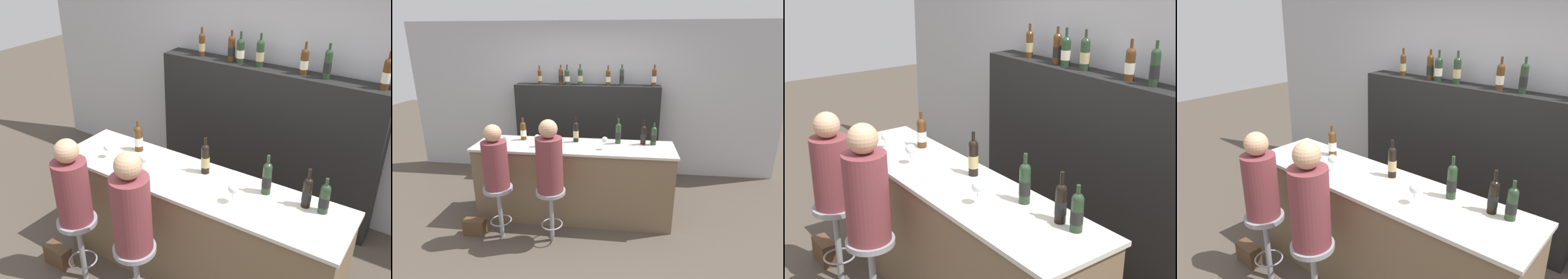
% 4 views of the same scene
% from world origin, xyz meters
% --- Properties ---
extents(wall_back, '(6.40, 0.05, 2.60)m').
position_xyz_m(wall_back, '(0.00, 1.87, 1.30)').
color(wall_back, '#B2B2B7').
rests_on(wall_back, ground_plane).
extents(bar_counter, '(2.55, 0.64, 1.01)m').
position_xyz_m(bar_counter, '(0.00, 0.30, 0.51)').
color(bar_counter, brown).
rests_on(bar_counter, ground_plane).
extents(back_bar_cabinet, '(2.38, 0.28, 1.60)m').
position_xyz_m(back_bar_cabinet, '(0.00, 1.65, 0.80)').
color(back_bar_cabinet, black).
rests_on(back_bar_cabinet, ground_plane).
extents(wine_bottle_counter_0, '(0.08, 0.08, 0.30)m').
position_xyz_m(wine_bottle_counter_0, '(-0.71, 0.46, 1.14)').
color(wine_bottle_counter_0, '#4C2D14').
rests_on(wine_bottle_counter_0, bar_counter).
extents(wine_bottle_counter_1, '(0.07, 0.07, 0.33)m').
position_xyz_m(wine_bottle_counter_1, '(0.01, 0.46, 1.15)').
color(wine_bottle_counter_1, black).
rests_on(wine_bottle_counter_1, bar_counter).
extents(wine_bottle_counter_2, '(0.07, 0.07, 0.33)m').
position_xyz_m(wine_bottle_counter_2, '(0.56, 0.46, 1.15)').
color(wine_bottle_counter_2, '#233823').
rests_on(wine_bottle_counter_2, bar_counter).
extents(wine_bottle_counter_3, '(0.07, 0.07, 0.32)m').
position_xyz_m(wine_bottle_counter_3, '(0.88, 0.46, 1.14)').
color(wine_bottle_counter_3, black).
rests_on(wine_bottle_counter_3, bar_counter).
extents(wine_bottle_counter_4, '(0.08, 0.08, 0.29)m').
position_xyz_m(wine_bottle_counter_4, '(1.01, 0.46, 1.13)').
color(wine_bottle_counter_4, '#233823').
rests_on(wine_bottle_counter_4, bar_counter).
extents(wine_bottle_backbar_0, '(0.07, 0.07, 0.30)m').
position_xyz_m(wine_bottle_backbar_0, '(-0.78, 1.65, 1.72)').
color(wine_bottle_backbar_0, '#4C2D14').
rests_on(wine_bottle_backbar_0, back_bar_cabinet).
extents(wine_bottle_backbar_1, '(0.07, 0.07, 0.32)m').
position_xyz_m(wine_bottle_backbar_1, '(-0.43, 1.65, 1.73)').
color(wine_bottle_backbar_1, '#4C2D14').
rests_on(wine_bottle_backbar_1, back_bar_cabinet).
extents(wine_bottle_backbar_2, '(0.08, 0.08, 0.32)m').
position_xyz_m(wine_bottle_backbar_2, '(-0.33, 1.65, 1.72)').
color(wine_bottle_backbar_2, '#233823').
rests_on(wine_bottle_backbar_2, back_bar_cabinet).
extents(wine_bottle_backbar_3, '(0.08, 0.08, 0.33)m').
position_xyz_m(wine_bottle_backbar_3, '(-0.11, 1.65, 1.73)').
color(wine_bottle_backbar_3, '#233823').
rests_on(wine_bottle_backbar_3, back_bar_cabinet).
extents(wine_bottle_backbar_4, '(0.08, 0.08, 0.31)m').
position_xyz_m(wine_bottle_backbar_4, '(0.34, 1.65, 1.72)').
color(wine_bottle_backbar_4, '#4C2D14').
rests_on(wine_bottle_backbar_4, back_bar_cabinet).
extents(wine_bottle_backbar_5, '(0.07, 0.07, 0.33)m').
position_xyz_m(wine_bottle_backbar_5, '(0.56, 1.65, 1.74)').
color(wine_bottle_backbar_5, '#233823').
rests_on(wine_bottle_backbar_5, back_bar_cabinet).
extents(wine_glass_0, '(0.07, 0.07, 0.13)m').
position_xyz_m(wine_glass_0, '(-0.86, 0.20, 1.10)').
color(wine_glass_0, silver).
rests_on(wine_glass_0, bar_counter).
extents(wine_glass_1, '(0.08, 0.08, 0.16)m').
position_xyz_m(wine_glass_1, '(-0.44, 0.20, 1.12)').
color(wine_glass_1, silver).
rests_on(wine_glass_1, bar_counter).
extents(wine_glass_2, '(0.08, 0.08, 0.16)m').
position_xyz_m(wine_glass_2, '(0.40, 0.20, 1.13)').
color(wine_glass_2, silver).
rests_on(wine_glass_2, bar_counter).
extents(bar_stool_left, '(0.34, 0.34, 0.66)m').
position_xyz_m(bar_stool_left, '(-0.80, -0.28, 0.51)').
color(bar_stool_left, gray).
rests_on(bar_stool_left, ground_plane).
extents(guest_seated_left, '(0.28, 0.28, 0.75)m').
position_xyz_m(guest_seated_left, '(-0.80, -0.28, 1.00)').
color(guest_seated_left, brown).
rests_on(guest_seated_left, bar_stool_left).
extents(bar_stool_right, '(0.34, 0.34, 0.66)m').
position_xyz_m(bar_stool_right, '(-0.17, -0.28, 0.51)').
color(bar_stool_right, gray).
rests_on(bar_stool_right, ground_plane).
extents(guest_seated_right, '(0.30, 0.30, 0.83)m').
position_xyz_m(guest_seated_right, '(-0.17, -0.28, 1.03)').
color(guest_seated_right, brown).
rests_on(guest_seated_right, bar_stool_right).
extents(handbag, '(0.26, 0.12, 0.20)m').
position_xyz_m(handbag, '(-1.15, -0.28, 0.10)').
color(handbag, '#513823').
rests_on(handbag, ground_plane).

